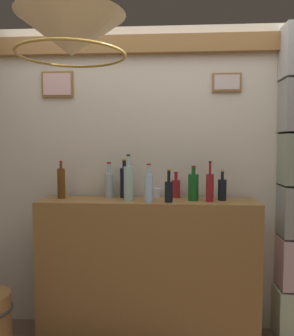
{
  "coord_description": "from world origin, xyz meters",
  "views": [
    {
      "loc": [
        0.18,
        -1.79,
        1.54
      ],
      "look_at": [
        0.0,
        0.8,
        1.35
      ],
      "focal_mm": 37.24,
      "sensor_mm": 36.0,
      "label": 1
    }
  ],
  "objects_px": {
    "liquor_bottle_amaro": "(210,187)",
    "liquor_bottle_mezcal": "(169,190)",
    "liquor_bottle_vodka": "(129,182)",
    "liquor_bottle_rum": "(149,187)",
    "liquor_bottle_rye": "(193,187)",
    "liquor_bottle_bourbon": "(109,184)",
    "liquor_bottle_gin": "(222,189)",
    "liquor_bottle_tequila": "(176,188)",
    "liquor_bottle_vermouth": "(61,183)",
    "pendant_lamp": "(71,37)",
    "glass_tumbler_rocks": "(157,193)",
    "liquor_bottle_scotch": "(124,182)"
  },
  "relations": [
    {
      "from": "liquor_bottle_scotch",
      "to": "liquor_bottle_rum",
      "type": "distance_m",
      "value": 0.31
    },
    {
      "from": "liquor_bottle_scotch",
      "to": "liquor_bottle_rye",
      "type": "bearing_deg",
      "value": -11.62
    },
    {
      "from": "liquor_bottle_vermouth",
      "to": "pendant_lamp",
      "type": "bearing_deg",
      "value": -66.96
    },
    {
      "from": "liquor_bottle_tequila",
      "to": "pendant_lamp",
      "type": "height_order",
      "value": "pendant_lamp"
    },
    {
      "from": "liquor_bottle_amaro",
      "to": "liquor_bottle_scotch",
      "type": "xyz_separation_m",
      "value": [
        -0.66,
        0.15,
        0.02
      ]
    },
    {
      "from": "glass_tumbler_rocks",
      "to": "liquor_bottle_vermouth",
      "type": "bearing_deg",
      "value": -172.84
    },
    {
      "from": "glass_tumbler_rocks",
      "to": "liquor_bottle_rye",
      "type": "bearing_deg",
      "value": -24.95
    },
    {
      "from": "liquor_bottle_gin",
      "to": "liquor_bottle_amaro",
      "type": "bearing_deg",
      "value": -148.51
    },
    {
      "from": "liquor_bottle_tequila",
      "to": "liquor_bottle_rye",
      "type": "distance_m",
      "value": 0.19
    },
    {
      "from": "liquor_bottle_rye",
      "to": "pendant_lamp",
      "type": "bearing_deg",
      "value": -137.86
    },
    {
      "from": "liquor_bottle_vodka",
      "to": "liquor_bottle_rum",
      "type": "relative_size",
      "value": 1.21
    },
    {
      "from": "liquor_bottle_vodka",
      "to": "liquor_bottle_scotch",
      "type": "bearing_deg",
      "value": 111.54
    },
    {
      "from": "liquor_bottle_rum",
      "to": "liquor_bottle_rye",
      "type": "height_order",
      "value": "liquor_bottle_rum"
    },
    {
      "from": "liquor_bottle_vermouth",
      "to": "pendant_lamp",
      "type": "height_order",
      "value": "pendant_lamp"
    },
    {
      "from": "liquor_bottle_vodka",
      "to": "liquor_bottle_tequila",
      "type": "relative_size",
      "value": 1.68
    },
    {
      "from": "liquor_bottle_vodka",
      "to": "liquor_bottle_mezcal",
      "type": "relative_size",
      "value": 1.41
    },
    {
      "from": "liquor_bottle_scotch",
      "to": "liquor_bottle_tequila",
      "type": "distance_m",
      "value": 0.41
    },
    {
      "from": "liquor_bottle_gin",
      "to": "pendant_lamp",
      "type": "bearing_deg",
      "value": -144.15
    },
    {
      "from": "liquor_bottle_tequila",
      "to": "glass_tumbler_rocks",
      "type": "height_order",
      "value": "liquor_bottle_tequila"
    },
    {
      "from": "liquor_bottle_rum",
      "to": "glass_tumbler_rocks",
      "type": "distance_m",
      "value": 0.26
    },
    {
      "from": "liquor_bottle_vermouth",
      "to": "liquor_bottle_scotch",
      "type": "height_order",
      "value": "liquor_bottle_scotch"
    },
    {
      "from": "liquor_bottle_bourbon",
      "to": "liquor_bottle_vodka",
      "type": "height_order",
      "value": "liquor_bottle_vodka"
    },
    {
      "from": "liquor_bottle_bourbon",
      "to": "liquor_bottle_vermouth",
      "type": "relative_size",
      "value": 0.96
    },
    {
      "from": "liquor_bottle_rum",
      "to": "liquor_bottle_rye",
      "type": "bearing_deg",
      "value": 19.31
    },
    {
      "from": "liquor_bottle_amaro",
      "to": "liquor_bottle_mezcal",
      "type": "distance_m",
      "value": 0.31
    },
    {
      "from": "liquor_bottle_gin",
      "to": "liquor_bottle_scotch",
      "type": "xyz_separation_m",
      "value": [
        -0.76,
        0.09,
        0.04
      ]
    },
    {
      "from": "liquor_bottle_scotch",
      "to": "glass_tumbler_rocks",
      "type": "bearing_deg",
      "value": 4.05
    },
    {
      "from": "liquor_bottle_bourbon",
      "to": "liquor_bottle_rye",
      "type": "relative_size",
      "value": 1.07
    },
    {
      "from": "liquor_bottle_gin",
      "to": "liquor_bottle_tequila",
      "type": "relative_size",
      "value": 1.12
    },
    {
      "from": "liquor_bottle_amaro",
      "to": "liquor_bottle_tequila",
      "type": "distance_m",
      "value": 0.3
    },
    {
      "from": "glass_tumbler_rocks",
      "to": "pendant_lamp",
      "type": "bearing_deg",
      "value": -119.8
    },
    {
      "from": "liquor_bottle_scotch",
      "to": "pendant_lamp",
      "type": "bearing_deg",
      "value": -103.94
    },
    {
      "from": "liquor_bottle_bourbon",
      "to": "glass_tumbler_rocks",
      "type": "height_order",
      "value": "liquor_bottle_bourbon"
    },
    {
      "from": "liquor_bottle_mezcal",
      "to": "pendant_lamp",
      "type": "xyz_separation_m",
      "value": [
        -0.55,
        -0.58,
        0.95
      ]
    },
    {
      "from": "liquor_bottle_tequila",
      "to": "liquor_bottle_gin",
      "type": "bearing_deg",
      "value": -17.12
    },
    {
      "from": "liquor_bottle_gin",
      "to": "liquor_bottle_rum",
      "type": "xyz_separation_m",
      "value": [
        -0.55,
        -0.14,
        0.03
      ]
    },
    {
      "from": "liquor_bottle_bourbon",
      "to": "liquor_bottle_gin",
      "type": "distance_m",
      "value": 0.89
    },
    {
      "from": "liquor_bottle_mezcal",
      "to": "liquor_bottle_rye",
      "type": "bearing_deg",
      "value": 24.99
    },
    {
      "from": "liquor_bottle_rum",
      "to": "liquor_bottle_tequila",
      "type": "relative_size",
      "value": 1.38
    },
    {
      "from": "liquor_bottle_vodka",
      "to": "liquor_bottle_rye",
      "type": "relative_size",
      "value": 1.32
    },
    {
      "from": "liquor_bottle_vodka",
      "to": "liquor_bottle_vermouth",
      "type": "xyz_separation_m",
      "value": [
        -0.54,
        0.05,
        -0.01
      ]
    },
    {
      "from": "liquor_bottle_amaro",
      "to": "liquor_bottle_mezcal",
      "type": "xyz_separation_m",
      "value": [
        -0.3,
        -0.05,
        -0.02
      ]
    },
    {
      "from": "liquor_bottle_vodka",
      "to": "glass_tumbler_rocks",
      "type": "relative_size",
      "value": 4.57
    },
    {
      "from": "liquor_bottle_vermouth",
      "to": "pendant_lamp",
      "type": "relative_size",
      "value": 0.45
    },
    {
      "from": "liquor_bottle_rum",
      "to": "pendant_lamp",
      "type": "relative_size",
      "value": 0.44
    },
    {
      "from": "liquor_bottle_amaro",
      "to": "liquor_bottle_rum",
      "type": "height_order",
      "value": "liquor_bottle_amaro"
    },
    {
      "from": "liquor_bottle_amaro",
      "to": "liquor_bottle_mezcal",
      "type": "height_order",
      "value": "liquor_bottle_amaro"
    },
    {
      "from": "liquor_bottle_vodka",
      "to": "liquor_bottle_vermouth",
      "type": "distance_m",
      "value": 0.54
    },
    {
      "from": "liquor_bottle_bourbon",
      "to": "pendant_lamp",
      "type": "height_order",
      "value": "pendant_lamp"
    },
    {
      "from": "liquor_bottle_mezcal",
      "to": "glass_tumbler_rocks",
      "type": "relative_size",
      "value": 3.23
    }
  ]
}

